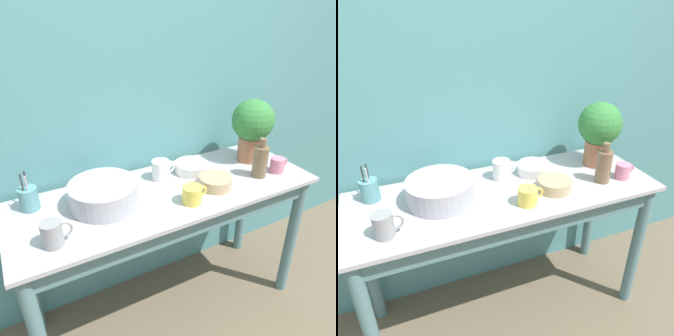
% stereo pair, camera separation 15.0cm
% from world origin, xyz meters
% --- Properties ---
extents(wall_back, '(6.00, 0.05, 2.40)m').
position_xyz_m(wall_back, '(0.00, 0.58, 1.20)').
color(wall_back, teal).
rests_on(wall_back, ground_plane).
extents(counter_table, '(1.47, 0.52, 0.80)m').
position_xyz_m(counter_table, '(0.00, 0.24, 0.63)').
color(counter_table, slate).
rests_on(counter_table, ground_plane).
extents(potted_plant, '(0.23, 0.23, 0.35)m').
position_xyz_m(potted_plant, '(0.55, 0.34, 1.00)').
color(potted_plant, '#A36647').
rests_on(potted_plant, counter_table).
extents(bowl_wash_large, '(0.30, 0.30, 0.11)m').
position_xyz_m(bowl_wash_large, '(-0.30, 0.29, 0.85)').
color(bowl_wash_large, '#A8A8B2').
rests_on(bowl_wash_large, counter_table).
extents(bottle_tall, '(0.07, 0.07, 0.21)m').
position_xyz_m(bottle_tall, '(0.48, 0.17, 0.88)').
color(bottle_tall, brown).
rests_on(bottle_tall, counter_table).
extents(mug_white, '(0.13, 0.09, 0.10)m').
position_xyz_m(mug_white, '(0.02, 0.38, 0.85)').
color(mug_white, white).
rests_on(mug_white, counter_table).
extents(mug_yellow, '(0.12, 0.09, 0.08)m').
position_xyz_m(mug_yellow, '(0.05, 0.12, 0.84)').
color(mug_yellow, '#E5CC4C').
rests_on(mug_yellow, counter_table).
extents(mug_pink, '(0.11, 0.07, 0.08)m').
position_xyz_m(mug_pink, '(0.59, 0.16, 0.84)').
color(mug_pink, pink).
rests_on(mug_pink, counter_table).
extents(mug_grey, '(0.12, 0.08, 0.10)m').
position_xyz_m(mug_grey, '(-0.55, 0.12, 0.85)').
color(mug_grey, gray).
rests_on(mug_grey, counter_table).
extents(bowl_small_enamel_white, '(0.17, 0.17, 0.05)m').
position_xyz_m(bowl_small_enamel_white, '(0.20, 0.37, 0.82)').
color(bowl_small_enamel_white, silver).
rests_on(bowl_small_enamel_white, counter_table).
extents(bowl_small_tan, '(0.16, 0.16, 0.05)m').
position_xyz_m(bowl_small_tan, '(0.22, 0.18, 0.83)').
color(bowl_small_tan, tan).
rests_on(bowl_small_tan, counter_table).
extents(utensil_cup, '(0.08, 0.08, 0.18)m').
position_xyz_m(utensil_cup, '(-0.60, 0.41, 0.85)').
color(utensil_cup, '#569399').
rests_on(utensil_cup, counter_table).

